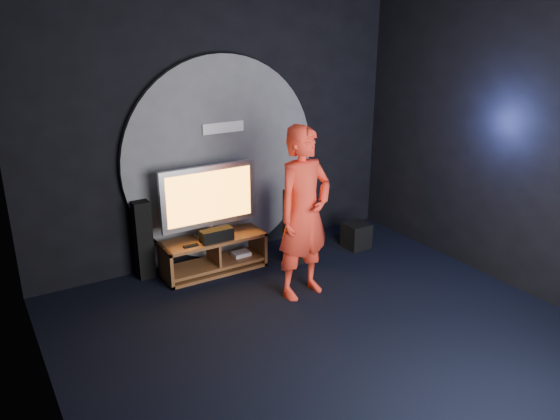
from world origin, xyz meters
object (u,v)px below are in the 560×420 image
at_px(tower_speaker_left, 143,239).
at_px(player, 304,213).
at_px(subwoofer, 356,235).
at_px(tv, 209,198).
at_px(tower_speaker_right, 294,227).
at_px(media_console, 214,256).

distance_m(tower_speaker_left, player, 2.02).
xyz_separation_m(subwoofer, player, (-1.35, -0.72, 0.80)).
distance_m(tv, tower_speaker_right, 1.14).
bearing_deg(tower_speaker_right, tower_speaker_left, 161.06).
bearing_deg(tv, tower_speaker_left, 163.38).
bearing_deg(player, tower_speaker_right, 56.89).
distance_m(media_console, player, 1.45).
bearing_deg(tower_speaker_right, media_console, 162.65).
relative_size(media_console, tower_speaker_right, 1.32).
height_order(tower_speaker_left, player, player).
height_order(tv, subwoofer, tv).
height_order(tv, tower_speaker_right, tv).
bearing_deg(tower_speaker_left, tv, -16.62).
distance_m(media_console, subwoofer, 2.01).
height_order(subwoofer, player, player).
xyz_separation_m(tv, tower_speaker_left, (-0.78, 0.23, -0.45)).
xyz_separation_m(media_console, tower_speaker_right, (0.97, -0.30, 0.29)).
height_order(tower_speaker_left, tower_speaker_right, same).
height_order(media_console, player, player).
bearing_deg(tower_speaker_left, media_console, -20.85).
xyz_separation_m(media_console, player, (0.63, -1.05, 0.78)).
xyz_separation_m(tower_speaker_right, subwoofer, (1.01, -0.03, -0.31)).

